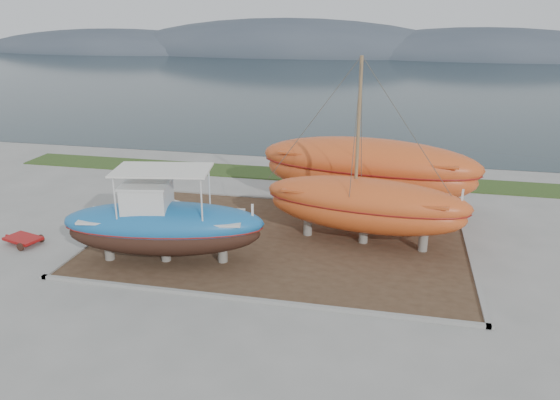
% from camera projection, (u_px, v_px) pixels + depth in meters
% --- Properties ---
extents(ground, '(140.00, 140.00, 0.00)m').
position_uv_depth(ground, '(261.00, 277.00, 23.66)').
color(ground, gray).
rests_on(ground, ground).
extents(dirt_patch, '(18.00, 12.00, 0.06)m').
position_uv_depth(dirt_patch, '(280.00, 241.00, 27.34)').
color(dirt_patch, '#422D1E').
rests_on(dirt_patch, ground).
extents(curb_frame, '(18.60, 12.60, 0.15)m').
position_uv_depth(curb_frame, '(280.00, 240.00, 27.33)').
color(curb_frame, gray).
rests_on(curb_frame, ground).
extents(grass_strip, '(44.00, 3.00, 0.08)m').
position_uv_depth(grass_strip, '(316.00, 176.00, 37.94)').
color(grass_strip, '#284219').
rests_on(grass_strip, ground).
extents(sea, '(260.00, 100.00, 0.04)m').
position_uv_depth(sea, '(367.00, 81.00, 88.21)').
color(sea, '#15252B').
rests_on(sea, ground).
extents(mountain_ridge, '(200.00, 36.00, 20.00)m').
position_uv_depth(mountain_ridge, '(382.00, 55.00, 138.92)').
color(mountain_ridge, '#333D49').
rests_on(mountain_ridge, ground).
extents(blue_caique, '(9.45, 4.35, 4.38)m').
position_uv_depth(blue_caique, '(163.00, 216.00, 24.41)').
color(blue_caique, '#1B65A8').
rests_on(blue_caique, dirt_patch).
extents(white_dinghy, '(4.85, 2.37, 1.40)m').
position_uv_depth(white_dinghy, '(157.00, 212.00, 29.15)').
color(white_dinghy, silver).
rests_on(white_dinghy, dirt_patch).
extents(orange_sailboat, '(10.28, 4.23, 8.99)m').
position_uv_depth(orange_sailboat, '(368.00, 154.00, 25.60)').
color(orange_sailboat, '#C64D1E').
rests_on(orange_sailboat, dirt_patch).
extents(orange_bare_hull, '(12.80, 5.35, 4.07)m').
position_uv_depth(orange_bare_hull, '(367.00, 176.00, 30.79)').
color(orange_bare_hull, '#C64D1E').
rests_on(orange_bare_hull, dirt_patch).
extents(red_trailer, '(2.87, 1.98, 0.37)m').
position_uv_depth(red_trailer, '(23.00, 241.00, 26.94)').
color(red_trailer, '#AA1413').
rests_on(red_trailer, ground).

